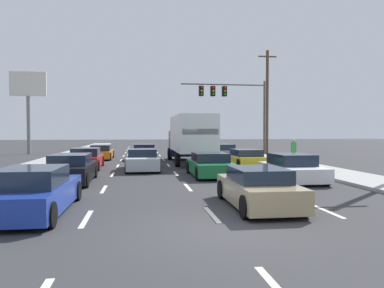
{
  "coord_description": "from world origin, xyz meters",
  "views": [
    {
      "loc": [
        -2.02,
        -8.31,
        2.33
      ],
      "look_at": [
        0.94,
        11.89,
        1.61
      ],
      "focal_mm": 34.29,
      "sensor_mm": 36.0,
      "label": 1
    }
  ],
  "objects_px": {
    "car_gray": "(222,152)",
    "car_green": "(210,165)",
    "car_black": "(71,169)",
    "roadside_billboard": "(28,96)",
    "pedestrian_near_corner": "(294,151)",
    "car_silver": "(142,160)",
    "car_white": "(292,168)",
    "car_blue": "(34,192)",
    "car_yellow": "(246,158)",
    "traffic_signal_mast": "(227,97)",
    "car_maroon": "(144,153)",
    "box_truck": "(190,136)",
    "utility_pole_mid": "(267,101)",
    "car_orange": "(101,153)",
    "car_red": "(86,159)",
    "car_tan": "(258,188)"
  },
  "relations": [
    {
      "from": "car_gray",
      "to": "car_green",
      "type": "bearing_deg",
      "value": -105.91
    },
    {
      "from": "car_black",
      "to": "roadside_billboard",
      "type": "distance_m",
      "value": 24.03
    },
    {
      "from": "pedestrian_near_corner",
      "to": "car_silver",
      "type": "bearing_deg",
      "value": -171.34
    },
    {
      "from": "car_white",
      "to": "roadside_billboard",
      "type": "relative_size",
      "value": 0.52
    },
    {
      "from": "car_blue",
      "to": "car_silver",
      "type": "bearing_deg",
      "value": 74.33
    },
    {
      "from": "car_silver",
      "to": "car_yellow",
      "type": "relative_size",
      "value": 1.13
    },
    {
      "from": "traffic_signal_mast",
      "to": "car_blue",
      "type": "bearing_deg",
      "value": -115.72
    },
    {
      "from": "car_maroon",
      "to": "pedestrian_near_corner",
      "type": "height_order",
      "value": "pedestrian_near_corner"
    },
    {
      "from": "box_truck",
      "to": "traffic_signal_mast",
      "type": "height_order",
      "value": "traffic_signal_mast"
    },
    {
      "from": "car_black",
      "to": "traffic_signal_mast",
      "type": "xyz_separation_m",
      "value": [
        11.51,
        17.49,
        5.01
      ]
    },
    {
      "from": "car_gray",
      "to": "traffic_signal_mast",
      "type": "relative_size",
      "value": 0.56
    },
    {
      "from": "box_truck",
      "to": "utility_pole_mid",
      "type": "distance_m",
      "value": 12.54
    },
    {
      "from": "car_orange",
      "to": "car_blue",
      "type": "bearing_deg",
      "value": -89.62
    },
    {
      "from": "car_white",
      "to": "roadside_billboard",
      "type": "bearing_deg",
      "value": 128.23
    },
    {
      "from": "car_black",
      "to": "car_gray",
      "type": "xyz_separation_m",
      "value": [
        10.05,
        13.32,
        -0.03
      ]
    },
    {
      "from": "car_green",
      "to": "car_yellow",
      "type": "xyz_separation_m",
      "value": [
        3.34,
        4.72,
        -0.03
      ]
    },
    {
      "from": "car_silver",
      "to": "traffic_signal_mast",
      "type": "relative_size",
      "value": 0.55
    },
    {
      "from": "car_maroon",
      "to": "roadside_billboard",
      "type": "height_order",
      "value": "roadside_billboard"
    },
    {
      "from": "car_green",
      "to": "utility_pole_mid",
      "type": "distance_m",
      "value": 18.76
    },
    {
      "from": "utility_pole_mid",
      "to": "pedestrian_near_corner",
      "type": "distance_m",
      "value": 11.79
    },
    {
      "from": "pedestrian_near_corner",
      "to": "car_blue",
      "type": "bearing_deg",
      "value": -136.31
    },
    {
      "from": "car_yellow",
      "to": "car_red",
      "type": "bearing_deg",
      "value": 178.51
    },
    {
      "from": "utility_pole_mid",
      "to": "car_orange",
      "type": "bearing_deg",
      "value": -168.4
    },
    {
      "from": "car_silver",
      "to": "car_tan",
      "type": "xyz_separation_m",
      "value": [
        3.41,
        -11.26,
        -0.01
      ]
    },
    {
      "from": "car_silver",
      "to": "box_truck",
      "type": "distance_m",
      "value": 5.47
    },
    {
      "from": "roadside_billboard",
      "to": "pedestrian_near_corner",
      "type": "relative_size",
      "value": 5.05
    },
    {
      "from": "car_maroon",
      "to": "car_yellow",
      "type": "relative_size",
      "value": 1.05
    },
    {
      "from": "car_gray",
      "to": "car_silver",
      "type": "bearing_deg",
      "value": -129.25
    },
    {
      "from": "box_truck",
      "to": "car_green",
      "type": "distance_m",
      "value": 7.68
    },
    {
      "from": "car_orange",
      "to": "car_gray",
      "type": "height_order",
      "value": "car_gray"
    },
    {
      "from": "box_truck",
      "to": "car_green",
      "type": "bearing_deg",
      "value": -90.19
    },
    {
      "from": "car_maroon",
      "to": "utility_pole_mid",
      "type": "relative_size",
      "value": 0.42
    },
    {
      "from": "traffic_signal_mast",
      "to": "roadside_billboard",
      "type": "distance_m",
      "value": 20.04
    },
    {
      "from": "car_red",
      "to": "car_white",
      "type": "bearing_deg",
      "value": -35.32
    },
    {
      "from": "car_blue",
      "to": "car_silver",
      "type": "height_order",
      "value": "car_blue"
    },
    {
      "from": "car_black",
      "to": "car_yellow",
      "type": "relative_size",
      "value": 1.08
    },
    {
      "from": "car_green",
      "to": "car_white",
      "type": "bearing_deg",
      "value": -34.07
    },
    {
      "from": "car_red",
      "to": "car_silver",
      "type": "bearing_deg",
      "value": -22.71
    },
    {
      "from": "traffic_signal_mast",
      "to": "roadside_billboard",
      "type": "height_order",
      "value": "roadside_billboard"
    },
    {
      "from": "car_tan",
      "to": "traffic_signal_mast",
      "type": "bearing_deg",
      "value": 78.39
    },
    {
      "from": "car_blue",
      "to": "roadside_billboard",
      "type": "relative_size",
      "value": 0.56
    },
    {
      "from": "car_orange",
      "to": "roadside_billboard",
      "type": "xyz_separation_m",
      "value": [
        -7.95,
        7.92,
        5.29
      ]
    },
    {
      "from": "car_yellow",
      "to": "car_white",
      "type": "distance_m",
      "value": 7.04
    },
    {
      "from": "traffic_signal_mast",
      "to": "car_white",
      "type": "bearing_deg",
      "value": -94.47
    },
    {
      "from": "car_orange",
      "to": "car_maroon",
      "type": "bearing_deg",
      "value": -19.58
    },
    {
      "from": "car_orange",
      "to": "car_black",
      "type": "relative_size",
      "value": 1.04
    },
    {
      "from": "car_gray",
      "to": "roadside_billboard",
      "type": "xyz_separation_m",
      "value": [
        -18.05,
        8.73,
        5.26
      ]
    },
    {
      "from": "car_black",
      "to": "car_silver",
      "type": "distance_m",
      "value": 5.91
    },
    {
      "from": "car_black",
      "to": "pedestrian_near_corner",
      "type": "xyz_separation_m",
      "value": [
        13.44,
        6.51,
        0.35
      ]
    },
    {
      "from": "car_orange",
      "to": "utility_pole_mid",
      "type": "relative_size",
      "value": 0.45
    }
  ]
}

